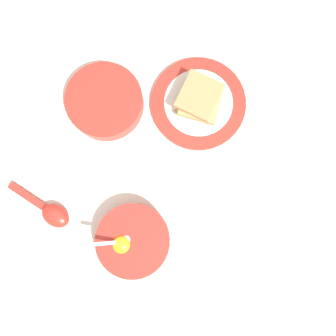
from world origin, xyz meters
TOP-DOWN VIEW (x-y plane):
  - ground_plane at (0.00, 0.00)m, footprint 3.00×3.00m
  - egg_bowl at (-0.10, -0.11)m, footprint 0.14×0.14m
  - toast_plate at (0.20, -0.03)m, footprint 0.20×0.20m
  - toast_sandwich at (0.20, -0.03)m, footprint 0.11×0.11m
  - soup_spoon at (-0.16, 0.05)m, footprint 0.05×0.15m
  - congee_bowl at (0.07, 0.12)m, footprint 0.16×0.16m

SIDE VIEW (x-z plane):
  - ground_plane at x=0.00m, z-range 0.00..0.00m
  - toast_plate at x=0.20m, z-range 0.00..0.01m
  - soup_spoon at x=-0.16m, z-range 0.00..0.03m
  - egg_bowl at x=-0.10m, z-range -0.01..0.06m
  - congee_bowl at x=0.07m, z-range 0.00..0.04m
  - toast_sandwich at x=0.20m, z-range 0.01..0.06m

